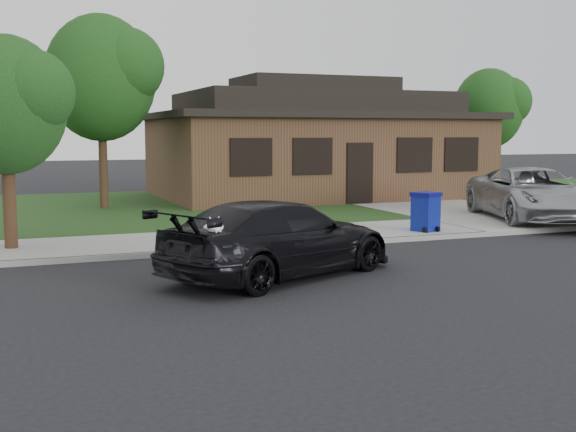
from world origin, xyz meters
name	(u,v)px	position (x,y,z in m)	size (l,w,h in m)	color
ground	(436,271)	(0.00, 0.00, 0.00)	(120.00, 120.00, 0.00)	black
sidewalk	(327,234)	(0.00, 5.00, 0.06)	(60.00, 3.00, 0.12)	gray
curb	(354,242)	(0.00, 3.50, 0.06)	(60.00, 0.12, 0.12)	gray
lawn	(233,205)	(0.00, 13.00, 0.07)	(60.00, 13.00, 0.13)	#193814
driveway	(423,206)	(6.00, 10.00, 0.07)	(4.50, 13.00, 0.14)	gray
sedan	(280,239)	(-2.96, 0.62, 0.71)	(5.24, 3.83, 1.41)	black
minivan	(532,194)	(6.55, 5.13, 0.88)	(2.46, 5.34, 1.48)	#A2A3A9
recycling_bin	(426,211)	(2.41, 4.22, 0.62)	(0.78, 0.78, 1.00)	navy
house	(314,145)	(4.00, 15.00, 2.13)	(12.60, 8.60, 4.65)	#422B1C
tree_0	(106,76)	(-4.34, 12.88, 4.48)	(3.78, 3.60, 6.34)	#332114
tree_1	(493,107)	(12.14, 14.40, 3.71)	(3.15, 3.00, 5.25)	#332114
tree_2	(11,102)	(-7.38, 5.11, 3.27)	(2.73, 2.60, 4.59)	#332114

